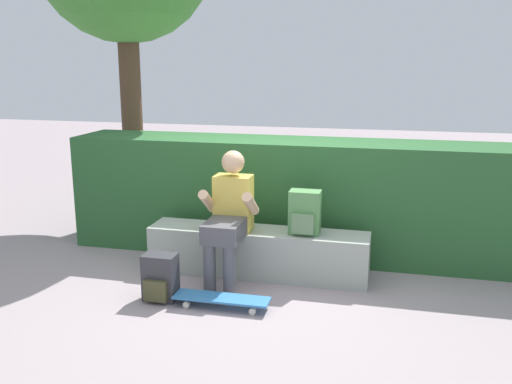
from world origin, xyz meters
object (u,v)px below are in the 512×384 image
object	(u,v)px
skateboard_near_person	(222,299)
backpack_on_bench	(305,213)
backpack_on_ground	(160,278)
bench_main	(258,252)
person_skater	(229,213)

from	to	relation	value
skateboard_near_person	backpack_on_bench	size ratio (longest dim) A/B	2.00
backpack_on_bench	backpack_on_ground	bearing A→B (deg)	-146.00
bench_main	person_skater	bearing A→B (deg)	-136.78
bench_main	person_skater	xyz separation A→B (m)	(-0.22, -0.20, 0.42)
bench_main	backpack_on_bench	bearing A→B (deg)	-1.23
person_skater	backpack_on_ground	distance (m)	0.84
bench_main	backpack_on_ground	distance (m)	1.01
backpack_on_bench	skateboard_near_person	bearing A→B (deg)	-125.86
bench_main	backpack_on_bench	world-z (taller)	backpack_on_bench
bench_main	skateboard_near_person	size ratio (longest dim) A/B	2.58
skateboard_near_person	backpack_on_bench	distance (m)	1.11
backpack_on_ground	backpack_on_bench	bearing A→B (deg)	34.00
bench_main	backpack_on_ground	bearing A→B (deg)	-131.46
person_skater	backpack_on_bench	size ratio (longest dim) A/B	2.98
bench_main	backpack_on_ground	world-z (taller)	bench_main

